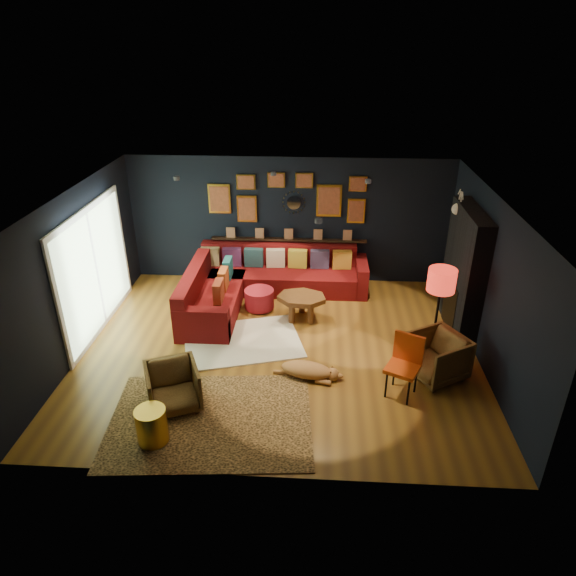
# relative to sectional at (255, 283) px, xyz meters

# --- Properties ---
(floor) EXTENTS (6.50, 6.50, 0.00)m
(floor) POSITION_rel_sectional_xyz_m (0.61, -1.81, -0.32)
(floor) COLOR #916122
(floor) RESTS_ON ground
(room_walls) EXTENTS (6.50, 6.50, 6.50)m
(room_walls) POSITION_rel_sectional_xyz_m (0.61, -1.81, 1.27)
(room_walls) COLOR black
(room_walls) RESTS_ON ground
(sectional) EXTENTS (3.41, 2.69, 0.86)m
(sectional) POSITION_rel_sectional_xyz_m (0.00, 0.00, 0.00)
(sectional) COLOR maroon
(sectional) RESTS_ON ground
(ledge) EXTENTS (3.20, 0.12, 0.04)m
(ledge) POSITION_rel_sectional_xyz_m (0.61, 0.87, 0.60)
(ledge) COLOR black
(ledge) RESTS_ON room_walls
(gallery_wall) EXTENTS (3.15, 0.04, 1.02)m
(gallery_wall) POSITION_rel_sectional_xyz_m (0.60, 0.91, 1.48)
(gallery_wall) COLOR gold
(gallery_wall) RESTS_ON room_walls
(sunburst_mirror) EXTENTS (0.47, 0.16, 0.47)m
(sunburst_mirror) POSITION_rel_sectional_xyz_m (0.71, 0.91, 1.38)
(sunburst_mirror) COLOR silver
(sunburst_mirror) RESTS_ON room_walls
(fireplace) EXTENTS (0.31, 1.60, 2.20)m
(fireplace) POSITION_rel_sectional_xyz_m (3.71, -0.91, 0.70)
(fireplace) COLOR black
(fireplace) RESTS_ON ground
(deer_head) EXTENTS (0.50, 0.28, 0.45)m
(deer_head) POSITION_rel_sectional_xyz_m (3.75, -0.41, 1.73)
(deer_head) COLOR white
(deer_head) RESTS_ON fireplace
(sliding_door) EXTENTS (0.06, 2.80, 2.20)m
(sliding_door) POSITION_rel_sectional_xyz_m (-2.60, -1.21, 0.78)
(sliding_door) COLOR white
(sliding_door) RESTS_ON ground
(ceiling_spots) EXTENTS (3.30, 2.50, 0.06)m
(ceiling_spots) POSITION_rel_sectional_xyz_m (0.61, -1.01, 2.24)
(ceiling_spots) COLOR black
(ceiling_spots) RESTS_ON room_walls
(shag_rug) EXTENTS (2.25, 1.89, 0.03)m
(shag_rug) POSITION_rel_sectional_xyz_m (-0.03, -1.63, -0.31)
(shag_rug) COLOR white
(shag_rug) RESTS_ON ground
(leopard_rug) EXTENTS (2.89, 2.17, 0.02)m
(leopard_rug) POSITION_rel_sectional_xyz_m (-0.19, -3.61, -0.31)
(leopard_rug) COLOR tan
(leopard_rug) RESTS_ON ground
(coffee_table) EXTENTS (0.96, 0.75, 0.45)m
(coffee_table) POSITION_rel_sectional_xyz_m (0.95, -0.78, 0.07)
(coffee_table) COLOR brown
(coffee_table) RESTS_ON shag_rug
(pouf) EXTENTS (0.56, 0.56, 0.37)m
(pouf) POSITION_rel_sectional_xyz_m (0.13, -0.42, -0.11)
(pouf) COLOR #A81C2C
(pouf) RESTS_ON shag_rug
(armchair_left) EXTENTS (0.90, 0.88, 0.72)m
(armchair_left) POSITION_rel_sectional_xyz_m (-0.75, -3.34, 0.04)
(armchair_left) COLOR #B3833F
(armchair_left) RESTS_ON ground
(armchair_right) EXTENTS (1.00, 1.01, 0.78)m
(armchair_right) POSITION_rel_sectional_xyz_m (3.06, -2.39, 0.07)
(armchair_right) COLOR #B3833F
(armchair_right) RESTS_ON ground
(gold_stool) EXTENTS (0.40, 0.40, 0.50)m
(gold_stool) POSITION_rel_sectional_xyz_m (-0.85, -4.05, -0.07)
(gold_stool) COLOR gold
(gold_stool) RESTS_ON ground
(orange_chair) EXTENTS (0.59, 0.59, 0.94)m
(orange_chair) POSITION_rel_sectional_xyz_m (2.51, -2.82, 0.23)
(orange_chair) COLOR black
(orange_chair) RESTS_ON ground
(floor_lamp) EXTENTS (0.43, 0.43, 1.57)m
(floor_lamp) POSITION_rel_sectional_xyz_m (3.11, -1.86, 0.99)
(floor_lamp) COLOR black
(floor_lamp) RESTS_ON ground
(dog) EXTENTS (1.16, 0.73, 0.34)m
(dog) POSITION_rel_sectional_xyz_m (1.09, -2.56, -0.14)
(dog) COLOR #BC7D42
(dog) RESTS_ON leopard_rug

